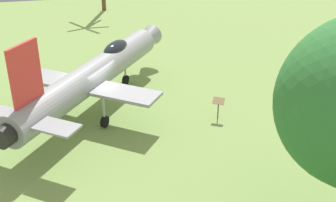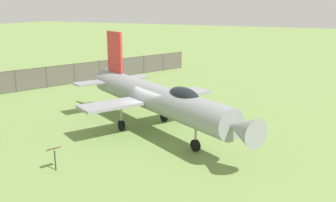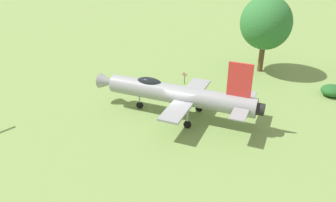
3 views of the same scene
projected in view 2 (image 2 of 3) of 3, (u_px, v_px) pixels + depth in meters
name	position (u px, v px, depth m)	size (l,w,h in m)	color
ground_plane	(155.00, 131.00, 21.87)	(200.00, 200.00, 0.00)	#75934C
display_jet	(158.00, 98.00, 21.08)	(9.32, 13.05, 5.33)	gray
perimeter_fence	(31.00, 78.00, 32.06)	(31.31, 13.72, 1.83)	#4C4238
info_plaque	(54.00, 152.00, 16.60)	(0.71, 0.60, 1.14)	#333333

